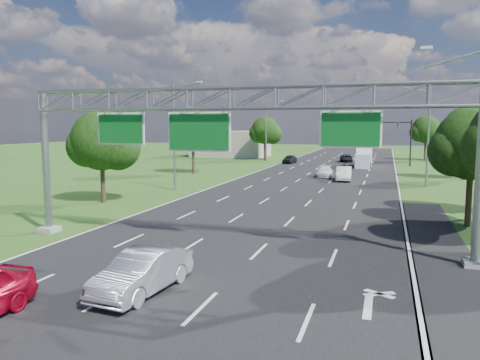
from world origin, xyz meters
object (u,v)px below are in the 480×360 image
at_px(traffic_signal, 387,132).
at_px(silver_sedan, 142,272).
at_px(box_truck, 364,157).
at_px(sign_gantry, 233,111).

xyz_separation_m(traffic_signal, silver_sedan, (-8.33, -60.19, -4.38)).
height_order(traffic_signal, box_truck, traffic_signal).
bearing_deg(sign_gantry, silver_sedan, -99.35).
relative_size(sign_gantry, silver_sedan, 4.92).
xyz_separation_m(sign_gantry, box_truck, (4.02, 49.71, -5.49)).
distance_m(traffic_signal, silver_sedan, 60.92).
xyz_separation_m(traffic_signal, box_truck, (-3.13, -3.29, -3.76)).
bearing_deg(traffic_signal, box_truck, -133.56).
height_order(sign_gantry, silver_sedan, sign_gantry).
distance_m(sign_gantry, silver_sedan, 9.50).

